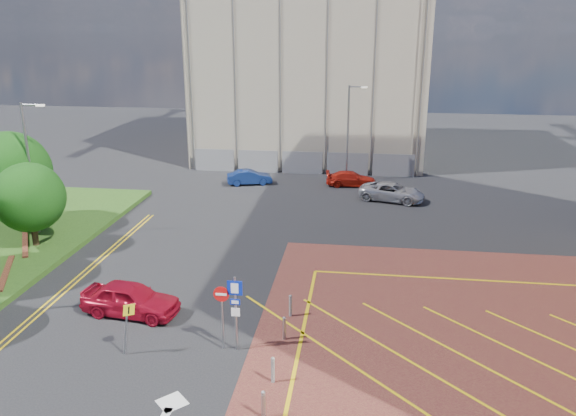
% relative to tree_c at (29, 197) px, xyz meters
% --- Properties ---
extents(ground, '(140.00, 140.00, 0.00)m').
position_rel_tree_c_xyz_m(ground, '(13.50, -10.00, -3.19)').
color(ground, black).
rests_on(ground, ground).
extents(tree_c, '(4.00, 4.00, 4.90)m').
position_rel_tree_c_xyz_m(tree_c, '(0.00, 0.00, 0.00)').
color(tree_c, '#3D2B1C').
rests_on(tree_c, grass_bed).
extents(tree_d, '(5.00, 5.00, 6.08)m').
position_rel_tree_c_xyz_m(tree_d, '(-3.00, 3.00, 0.68)').
color(tree_d, '#3D2B1C').
rests_on(tree_d, grass_bed).
extents(lamp_left_far, '(1.53, 0.16, 8.00)m').
position_rel_tree_c_xyz_m(lamp_left_far, '(-0.92, 2.00, 1.47)').
color(lamp_left_far, '#9EA0A8').
rests_on(lamp_left_far, grass_bed).
extents(lamp_back, '(1.53, 0.16, 8.00)m').
position_rel_tree_c_xyz_m(lamp_back, '(17.58, 18.00, 1.17)').
color(lamp_back, '#9EA0A8').
rests_on(lamp_back, ground).
extents(sign_cluster, '(1.17, 0.12, 3.20)m').
position_rel_tree_c_xyz_m(sign_cluster, '(13.80, -9.02, -1.24)').
color(sign_cluster, '#9EA0A8').
rests_on(sign_cluster, ground).
extents(warning_sign, '(0.62, 0.39, 2.25)m').
position_rel_tree_c_xyz_m(warning_sign, '(9.86, -9.93, -1.76)').
color(warning_sign, '#9EA0A8').
rests_on(warning_sign, ground).
extents(bollard_row, '(0.14, 11.14, 0.90)m').
position_rel_tree_c_xyz_m(bollard_row, '(15.80, -11.67, -2.72)').
color(bollard_row, '#9EA0A8').
rests_on(bollard_row, forecourt).
extents(construction_building, '(21.20, 19.20, 22.00)m').
position_rel_tree_c_xyz_m(construction_building, '(13.50, 30.00, 7.81)').
color(construction_building, '#B6AA95').
rests_on(construction_building, ground).
extents(construction_fence, '(21.60, 0.06, 2.00)m').
position_rel_tree_c_xyz_m(construction_fence, '(14.50, 20.00, -2.19)').
color(construction_fence, gray).
rests_on(construction_fence, ground).
extents(car_red_left, '(4.65, 2.33, 1.52)m').
position_rel_tree_c_xyz_m(car_red_left, '(8.62, -6.73, -2.43)').
color(car_red_left, '#A50E24').
rests_on(car_red_left, ground).
extents(car_blue_back, '(3.91, 2.32, 1.22)m').
position_rel_tree_c_xyz_m(car_blue_back, '(9.56, 15.84, -2.58)').
color(car_blue_back, navy).
rests_on(car_blue_back, ground).
extents(car_red_back, '(4.24, 2.02, 1.19)m').
position_rel_tree_c_xyz_m(car_red_back, '(17.94, 16.49, -2.60)').
color(car_red_back, red).
rests_on(car_red_back, ground).
extents(car_silver_back, '(5.28, 3.40, 1.35)m').
position_rel_tree_c_xyz_m(car_silver_back, '(21.08, 12.71, -2.52)').
color(car_silver_back, '#B7B7BF').
rests_on(car_silver_back, ground).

